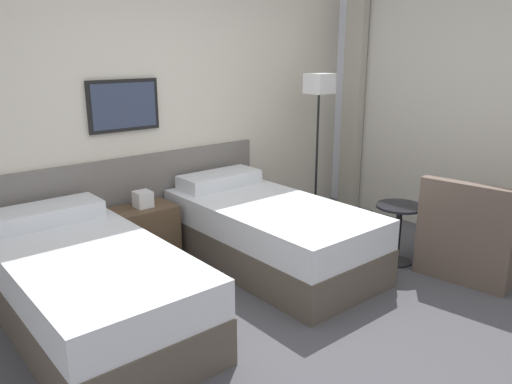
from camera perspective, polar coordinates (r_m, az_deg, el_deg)
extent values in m
plane|color=#47474C|center=(3.56, 7.02, -14.86)|extent=(16.00, 16.00, 0.00)
cube|color=beige|center=(4.68, -10.93, 9.98)|extent=(10.00, 0.06, 2.70)
cube|color=slate|center=(4.65, -14.08, -1.59)|extent=(2.74, 0.04, 0.91)
cube|color=black|center=(4.47, -14.88, 9.53)|extent=(0.64, 0.03, 0.44)
cube|color=#333D56|center=(4.45, -14.79, 9.52)|extent=(0.58, 0.01, 0.38)
cube|color=#A8A393|center=(5.86, 11.08, 10.85)|extent=(0.10, 0.24, 2.64)
cube|color=brown|center=(3.62, -18.22, -12.26)|extent=(0.97, 1.93, 0.31)
cube|color=silver|center=(3.50, -18.62, -8.24)|extent=(0.96, 1.91, 0.25)
cube|color=silver|center=(4.09, -22.71, -2.31)|extent=(0.78, 0.34, 0.13)
cube|color=brown|center=(4.38, 1.65, -6.34)|extent=(0.97, 1.93, 0.31)
cube|color=silver|center=(4.28, 1.68, -2.90)|extent=(0.96, 1.91, 0.25)
cube|color=silver|center=(4.78, -4.17, 1.44)|extent=(0.78, 0.34, 0.13)
cube|color=brown|center=(4.50, -12.55, -4.74)|extent=(0.52, 0.36, 0.51)
cube|color=white|center=(4.40, -12.80, -0.80)|extent=(0.14, 0.14, 0.14)
cylinder|color=black|center=(5.53, 6.71, -3.20)|extent=(0.24, 0.24, 0.02)
cylinder|color=black|center=(5.34, 6.95, 3.80)|extent=(0.02, 0.02, 1.36)
cube|color=white|center=(5.24, 7.25, 12.20)|extent=(0.24, 0.24, 0.20)
cylinder|color=black|center=(4.63, 15.66, -7.64)|extent=(0.27, 0.27, 0.01)
cylinder|color=black|center=(4.54, 15.90, -4.68)|extent=(0.05, 0.05, 0.49)
cylinder|color=black|center=(4.46, 16.15, -1.58)|extent=(0.41, 0.41, 0.02)
cube|color=brown|center=(4.64, 23.65, -5.93)|extent=(0.85, 0.84, 0.39)
cube|color=brown|center=(4.21, 22.88, -2.02)|extent=(0.21, 0.74, 0.44)
cube|color=brown|center=(4.64, 20.31, -1.84)|extent=(0.64, 0.18, 0.18)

